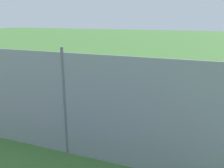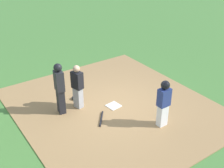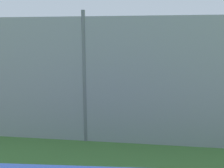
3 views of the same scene
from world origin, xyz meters
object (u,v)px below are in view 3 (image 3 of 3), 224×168
catcher_mask (82,97)px  catcher (93,81)px  umpire (89,81)px  runner (149,75)px  baseball_bat (119,99)px  home_plate (111,95)px

catcher_mask → catcher: bearing=-11.7°
umpire → catcher: bearing=5.5°
runner → catcher: bearing=33.6°
baseball_bat → catcher_mask: size_ratio=3.46×
catcher → catcher_mask: catcher is taller
catcher → umpire: bearing=163.5°
runner → baseball_bat: (-1.35, -1.44, -0.87)m
home_plate → runner: 2.10m
home_plate → umpire: bearing=-112.5°
runner → baseball_bat: runner is taller
runner → baseball_bat: size_ratio=1.91×
runner → catcher_mask: (-2.99, -1.56, -0.84)m
home_plate → catcher: catcher is taller
umpire → runner: (2.49, 2.31, -0.07)m
baseball_bat → catcher: bearing=-129.7°
home_plate → umpire: size_ratio=0.24×
home_plate → catcher_mask: 1.52m
runner → catcher_mask: size_ratio=6.63×
home_plate → umpire: 2.06m
runner → baseball_bat: 2.15m
umpire → catcher_mask: umpire is taller
home_plate → catcher: (-0.67, -1.04, 0.82)m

